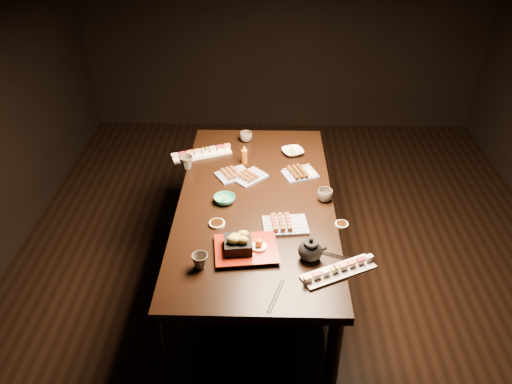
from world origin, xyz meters
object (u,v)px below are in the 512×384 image
sushi_platter_far (201,152)px  yakitori_plate_left (233,172)px  yakitori_plate_right (285,222)px  tempura_tray (246,243)px  yakitori_plate_center (249,175)px  edamame_bowl_green (225,199)px  sushi_platter_near (339,269)px  teacup_mid_right (325,195)px  edamame_bowl_cream (293,152)px  teapot (310,249)px  teacup_far_left (186,162)px  teacup_far_right (246,137)px  dining_table (256,249)px  teacup_near_left (200,261)px  condiment_bottle (244,154)px

sushi_platter_far → yakitori_plate_left: size_ratio=1.98×
yakitori_plate_right → tempura_tray: bearing=-139.4°
yakitori_plate_center → edamame_bowl_green: 0.30m
sushi_platter_near → teacup_mid_right: 0.62m
edamame_bowl_cream → yakitori_plate_right: bearing=-95.0°
teapot → teacup_far_left: bearing=128.4°
yakitori_plate_center → edamame_bowl_green: yakitori_plate_center is taller
yakitori_plate_center → teacup_far_right: bearing=50.5°
dining_table → tempura_tray: 0.64m
sushi_platter_far → teacup_near_left: 1.12m
tempura_tray → dining_table: bearing=78.4°
condiment_bottle → dining_table: bearing=-78.6°
edamame_bowl_cream → teacup_far_left: teacup_far_left is taller
dining_table → teacup_mid_right: bearing=-14.2°
edamame_bowl_green → teacup_far_right: (0.09, 0.76, 0.02)m
yakitori_plate_left → teacup_near_left: bearing=-127.6°
yakitori_plate_center → dining_table: bearing=-123.6°
edamame_bowl_green → sushi_platter_far: bearing=109.8°
edamame_bowl_cream → teacup_near_left: size_ratio=1.74×
yakitori_plate_center → condiment_bottle: condiment_bottle is taller
yakitori_plate_left → teacup_mid_right: size_ratio=2.20×
dining_table → teacup_far_right: (-0.09, 0.73, 0.41)m
yakitori_plate_right → condiment_bottle: (-0.25, 0.68, 0.03)m
dining_table → yakitori_plate_center: yakitori_plate_center is taller
yakitori_plate_center → yakitori_plate_left: size_ratio=0.99×
yakitori_plate_right → teacup_far_left: bearing=129.5°
yakitori_plate_right → sushi_platter_far: bearing=118.8°
teacup_near_left → sushi_platter_far: bearing=96.2°
yakitori_plate_right → teacup_mid_right: teacup_mid_right is taller
yakitori_plate_right → teapot: (0.12, -0.26, 0.03)m
yakitori_plate_right → teacup_near_left: teacup_near_left is taller
edamame_bowl_green → teacup_far_left: size_ratio=1.39×
teacup_far_left → condiment_bottle: size_ratio=0.71×
sushi_platter_near → yakitori_plate_right: bearing=98.2°
dining_table → teapot: 0.73m
sushi_platter_far → edamame_bowl_green: bearing=87.1°
sushi_platter_near → yakitori_plate_right: size_ratio=1.58×
teacup_far_left → teapot: bearing=-49.5°
yakitori_plate_left → sushi_platter_near: bearing=-87.7°
edamame_bowl_green → teapot: teapot is taller
teacup_far_left → tempura_tray: bearing=-63.1°
sushi_platter_near → teacup_far_left: bearing=105.6°
yakitori_plate_left → condiment_bottle: size_ratio=1.59×
yakitori_plate_left → teapot: size_ratio=1.39×
sushi_platter_far → teacup_far_left: size_ratio=4.45×
yakitori_plate_right → yakitori_plate_left: bearing=115.0°
sushi_platter_far → yakitori_plate_center: 0.44m
yakitori_plate_left → teapot: 0.88m
dining_table → condiment_bottle: bearing=87.0°
tempura_tray → teacup_mid_right: (0.44, 0.47, -0.02)m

